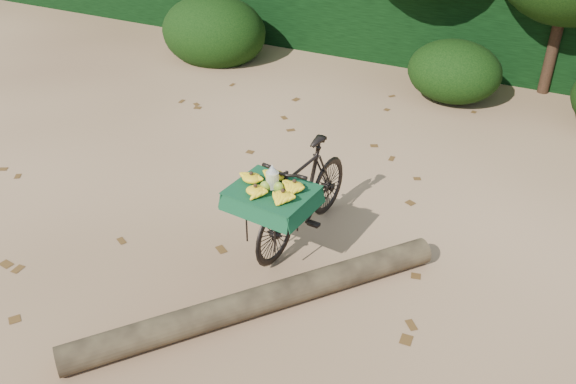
% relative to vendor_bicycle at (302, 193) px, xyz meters
% --- Properties ---
extents(ground, '(80.00, 80.00, 0.00)m').
position_rel_vendor_bicycle_xyz_m(ground, '(-0.94, 0.12, -0.56)').
color(ground, tan).
rests_on(ground, ground).
extents(vendor_bicycle, '(0.85, 1.89, 1.10)m').
position_rel_vendor_bicycle_xyz_m(vendor_bicycle, '(0.00, 0.00, 0.00)').
color(vendor_bicycle, black).
rests_on(vendor_bicycle, ground).
extents(fallen_log, '(2.51, 3.03, 0.27)m').
position_rel_vendor_bicycle_xyz_m(fallen_log, '(0.17, -1.25, -0.43)').
color(fallen_log, brown).
rests_on(fallen_log, ground).
extents(hedge_backdrop, '(26.00, 1.80, 1.80)m').
position_rel_vendor_bicycle_xyz_m(hedge_backdrop, '(-0.94, 6.42, 0.34)').
color(hedge_backdrop, black).
rests_on(hedge_backdrop, ground).
extents(bush_clumps, '(8.80, 1.70, 0.90)m').
position_rel_vendor_bicycle_xyz_m(bush_clumps, '(-0.44, 4.42, -0.11)').
color(bush_clumps, black).
rests_on(bush_clumps, ground).
extents(leaf_litter, '(7.00, 7.30, 0.01)m').
position_rel_vendor_bicycle_xyz_m(leaf_litter, '(-0.94, 0.77, -0.56)').
color(leaf_litter, '#503315').
rests_on(leaf_litter, ground).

